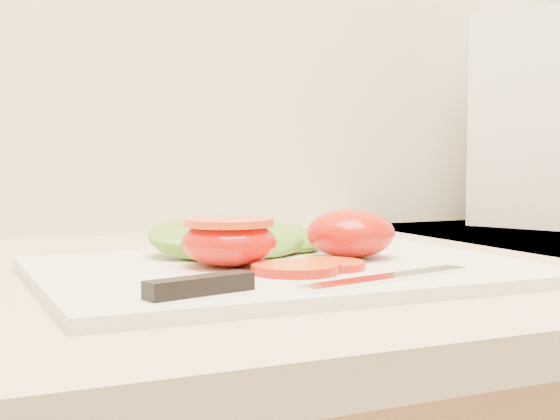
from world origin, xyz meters
name	(u,v)px	position (x,y,z in m)	size (l,w,h in m)	color
cutting_board	(285,271)	(-0.13, 1.60, 0.94)	(0.40, 0.29, 0.01)	silver
tomato_half_dome	(351,233)	(-0.05, 1.61, 0.96)	(0.08, 0.08, 0.04)	red
tomato_half_cut	(229,240)	(-0.17, 1.61, 0.96)	(0.08, 0.08, 0.04)	red
tomato_slice_0	(296,268)	(-0.14, 1.55, 0.94)	(0.07, 0.07, 0.01)	orange
tomato_slice_1	(328,265)	(-0.10, 1.56, 0.94)	(0.06, 0.06, 0.01)	orange
lettuce_leaf_0	(230,238)	(-0.14, 1.68, 0.95)	(0.16, 0.10, 0.03)	#649C29
lettuce_leaf_1	(277,239)	(-0.09, 1.69, 0.95)	(0.10, 0.07, 0.02)	#649C29
knife	(279,282)	(-0.18, 1.49, 0.94)	(0.26, 0.06, 0.01)	silver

